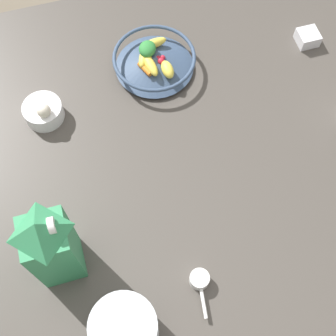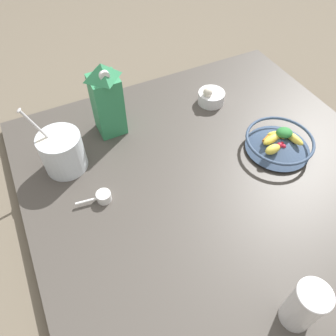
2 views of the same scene
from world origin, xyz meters
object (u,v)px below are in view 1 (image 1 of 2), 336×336
Objects in this scene: yogurt_tub at (125,330)px; spice_jar at (307,38)px; milk_carton at (51,246)px; garlic_bowl at (44,112)px; fruit_bowl at (154,61)px.

spice_jar is (0.62, -0.68, -0.06)m from yogurt_tub.
milk_carton is at bearing 27.97° from yogurt_tub.
yogurt_tub is at bearing -152.03° from milk_carton.
garlic_bowl is at bearing 93.17° from spice_jar.
milk_carton is 1.13× the size of yogurt_tub.
milk_carton is at bearing 176.30° from garlic_bowl.
milk_carton is (-0.46, 0.34, 0.10)m from fruit_bowl.
yogurt_tub is (-0.65, 0.24, 0.04)m from fruit_bowl.
spice_jar is at bearing -86.83° from garlic_bowl.
garlic_bowl reaches higher than fruit_bowl.
fruit_bowl is at bearing 86.03° from spice_jar.
yogurt_tub is 0.92m from spice_jar.
yogurt_tub is at bearing 159.86° from fruit_bowl.
fruit_bowl is 0.44m from spice_jar.
fruit_bowl is 0.69m from yogurt_tub.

